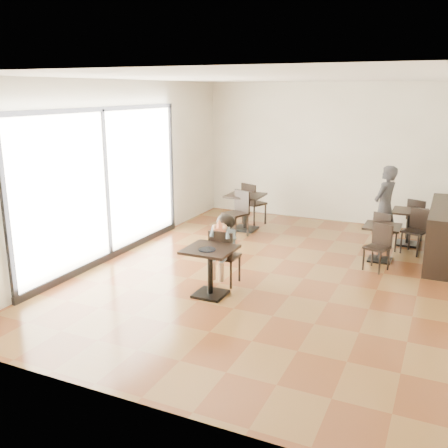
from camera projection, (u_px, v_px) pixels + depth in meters
The scene contains 22 objects.
floor at pixel (270, 273), 8.49m from camera, with size 6.00×8.00×0.01m, color brown.
ceiling at pixel (275, 78), 7.65m from camera, with size 6.00×8.00×0.01m, color white.
wall_back at pixel (329, 153), 11.58m from camera, with size 6.00×0.01×3.20m, color white.
wall_front at pixel (129, 250), 4.56m from camera, with size 6.00×0.01×3.20m, color white.
wall_left at pixel (120, 169), 9.27m from camera, with size 0.01×8.00×3.20m, color white.
storefront_window at pixel (105, 184), 8.88m from camera, with size 0.04×4.50×2.60m, color white.
child_table at pixel (210, 272), 7.48m from camera, with size 0.71×0.71×0.75m, color black, non-canonical shape.
child_chair at pixel (225, 256), 7.94m from camera, with size 0.41×0.41×0.90m, color black, non-canonical shape.
child at pixel (225, 249), 7.91m from camera, with size 0.41×0.57×1.14m, color slate, non-canonical shape.
plate at pixel (207, 250), 7.29m from camera, with size 0.25×0.25×0.02m, color black.
pizza_slice at pixel (220, 227), 7.63m from camera, with size 0.26×0.20×0.06m, color #DBBD67, non-canonical shape.
adult_patron at pixel (385, 206), 9.78m from camera, with size 0.59×0.39×1.61m, color #353439.
cafe_table_mid at pixel (381, 243), 9.03m from camera, with size 0.63×0.63×0.66m, color black, non-canonical shape.
cafe_table_left at pixel (245, 212), 11.03m from camera, with size 0.76×0.76×0.80m, color black, non-canonical shape.
cafe_table_back at pixel (409, 228), 9.97m from camera, with size 0.67×0.67×0.70m, color black, non-canonical shape.
chair_mid_a at pixel (385, 232), 9.50m from camera, with size 0.36×0.36×0.80m, color black, non-canonical shape.
chair_mid_b at pixel (377, 248), 8.53m from camera, with size 0.36×0.36×0.80m, color black, non-canonical shape.
chair_left_a at pixel (254, 204), 11.49m from camera, with size 0.43×0.43×0.96m, color black, non-canonical shape.
chair_left_b at pixel (235, 214), 10.52m from camera, with size 0.43×0.43×0.96m, color black, non-canonical shape.
chair_back_a at pixel (419, 219), 10.38m from camera, with size 0.38×0.38×0.85m, color black, non-canonical shape.
chair_back_b at pixel (414, 232), 9.41m from camera, with size 0.38×0.38×0.85m, color black, non-canonical shape.
service_counter at pixel (446, 233), 9.05m from camera, with size 0.60×2.40×1.00m, color black.
Camera 1 is at (2.60, -7.58, 3.02)m, focal length 40.00 mm.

